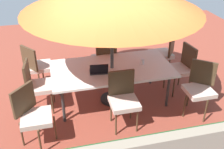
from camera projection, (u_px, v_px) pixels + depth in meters
The scene contains 12 objects.
ground_plane at pixel (112, 100), 5.39m from camera, with size 10.00×10.00×0.02m, color brown.
dining_table at pixel (112, 70), 5.04m from camera, with size 2.22×1.16×0.73m.
chair_north at pixel (123, 98), 4.49m from camera, with size 0.46×0.46×0.98m.
chair_southeast at pixel (37, 65), 5.49m from camera, with size 0.58×0.58×0.98m.
chair_northeast at pixel (33, 113), 4.13m from camera, with size 0.59×0.59×0.98m.
chair_west at pixel (181, 67), 5.43m from camera, with size 0.48×0.47×0.98m.
chair_southwest at pixel (164, 52), 6.01m from camera, with size 0.58×0.58×0.98m.
chair_northwest at pixel (200, 86), 4.79m from camera, with size 0.58×0.58×0.98m.
chair_south at pixel (104, 58), 5.75m from camera, with size 0.47×0.48×0.98m.
chair_east at pixel (37, 84), 4.87m from camera, with size 0.48×0.47×0.98m.
laptop at pixel (99, 71), 4.83m from camera, with size 0.35×0.28×0.21m.
cup at pixel (142, 62), 5.11m from camera, with size 0.07×0.07×0.11m, color white.
Camera 1 is at (1.04, 4.29, 3.13)m, focal length 43.81 mm.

